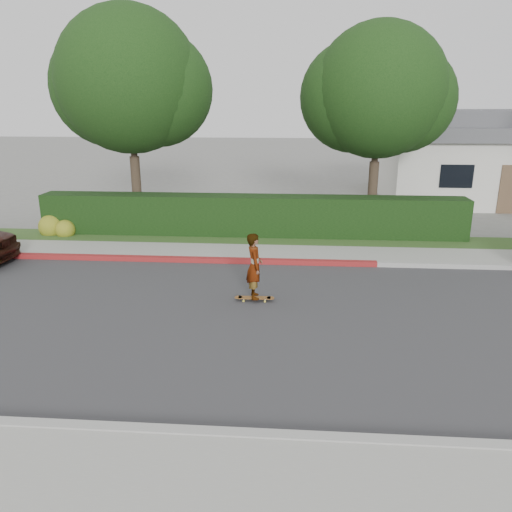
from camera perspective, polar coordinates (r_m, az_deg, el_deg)
The scene contains 15 objects.
ground at distance 11.23m, azimuth 11.76°, elevation -7.63°, with size 120.00×120.00×0.00m, color slate.
road at distance 11.23m, azimuth 11.77°, elevation -7.61°, with size 60.00×8.00×0.01m, color #2D2D30.
curb_near at distance 7.70m, azimuth 15.75°, elevation -19.92°, with size 60.00×0.20×0.15m, color #9E9E99.
sidewalk_near at distance 7.03m, azimuth 17.24°, elevation -24.39°, with size 60.00×1.60×0.12m, color gray.
curb_far at distance 15.01m, azimuth 9.88°, elevation -0.82°, with size 60.00×0.20×0.15m, color #9E9E99.
curb_red_section at distance 15.33m, azimuth -9.05°, elevation -0.39°, with size 12.00×0.21×0.15m, color maroon.
sidewalk_far at distance 15.87m, azimuth 9.58°, elevation 0.13°, with size 60.00×1.60×0.12m, color gray.
planting_strip at distance 17.40m, azimuth 9.13°, elevation 1.63°, with size 60.00×1.60×0.10m, color #2D4C1E.
hedge at distance 17.81m, azimuth -0.60°, elevation 4.53°, with size 15.00×1.00×1.50m, color black.
flowering_shrub at distance 19.35m, azimuth -21.90°, elevation 3.04°, with size 1.40×1.00×0.90m.
tree_left at distance 19.75m, azimuth -14.15°, elevation 18.47°, with size 5.99×5.21×8.00m.
tree_center at distance 19.54m, azimuth 13.76°, elevation 17.46°, with size 5.66×4.84×7.44m.
house at distance 27.91m, azimuth 24.62°, elevation 10.40°, with size 10.60×8.60×4.30m.
skateboard at distance 12.18m, azimuth -0.18°, elevation -4.81°, with size 0.97×0.21×0.09m.
skateboarder at distance 11.90m, azimuth -0.18°, elevation -1.15°, with size 0.59×0.38×1.61m, color white.
Camera 1 is at (-1.52, -10.12, 4.64)m, focal length 35.00 mm.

